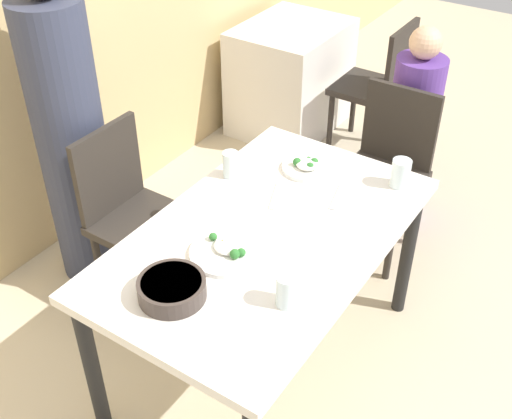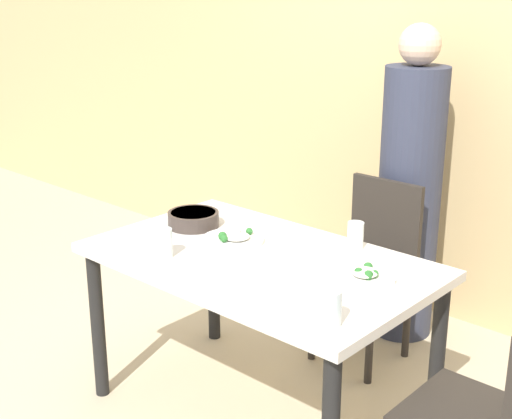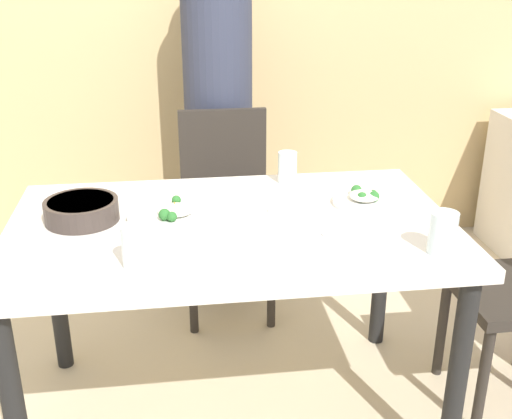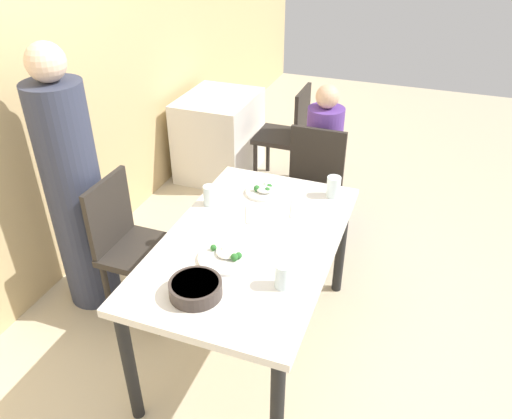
{
  "view_description": "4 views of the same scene",
  "coord_description": "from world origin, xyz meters",
  "px_view_note": "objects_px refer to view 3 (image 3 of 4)",
  "views": [
    {
      "loc": [
        -1.58,
        -1.01,
        2.23
      ],
      "look_at": [
        0.0,
        0.05,
        0.81
      ],
      "focal_mm": 45.0,
      "sensor_mm": 36.0,
      "label": 1
    },
    {
      "loc": [
        1.76,
        -1.98,
        1.79
      ],
      "look_at": [
        0.03,
        -0.05,
        0.95
      ],
      "focal_mm": 50.0,
      "sensor_mm": 36.0,
      "label": 2
    },
    {
      "loc": [
        -0.17,
        -1.82,
        1.53
      ],
      "look_at": [
        0.08,
        0.02,
        0.76
      ],
      "focal_mm": 45.0,
      "sensor_mm": 36.0,
      "label": 3
    },
    {
      "loc": [
        -1.89,
        -0.73,
        2.18
      ],
      "look_at": [
        0.1,
        0.0,
        0.85
      ],
      "focal_mm": 35.0,
      "sensor_mm": 36.0,
      "label": 4
    }
  ],
  "objects_px": {
    "glass_water_tall": "(287,167)",
    "person_adult": "(219,127)",
    "bowl_curry": "(82,210)",
    "plate_rice_adult": "(170,215)",
    "chair_adult_spot": "(226,204)"
  },
  "relations": [
    {
      "from": "chair_adult_spot",
      "to": "bowl_curry",
      "type": "distance_m",
      "value": 0.89
    },
    {
      "from": "person_adult",
      "to": "plate_rice_adult",
      "type": "relative_size",
      "value": 6.08
    },
    {
      "from": "bowl_curry",
      "to": "person_adult",
      "type": "bearing_deg",
      "value": 63.32
    },
    {
      "from": "bowl_curry",
      "to": "plate_rice_adult",
      "type": "height_order",
      "value": "bowl_curry"
    },
    {
      "from": "plate_rice_adult",
      "to": "glass_water_tall",
      "type": "relative_size",
      "value": 2.31
    },
    {
      "from": "person_adult",
      "to": "plate_rice_adult",
      "type": "bearing_deg",
      "value": -102.8
    },
    {
      "from": "plate_rice_adult",
      "to": "person_adult",
      "type": "bearing_deg",
      "value": 77.2
    },
    {
      "from": "person_adult",
      "to": "plate_rice_adult",
      "type": "height_order",
      "value": "person_adult"
    },
    {
      "from": "chair_adult_spot",
      "to": "bowl_curry",
      "type": "relative_size",
      "value": 3.82
    },
    {
      "from": "plate_rice_adult",
      "to": "chair_adult_spot",
      "type": "bearing_deg",
      "value": 71.54
    },
    {
      "from": "glass_water_tall",
      "to": "person_adult",
      "type": "bearing_deg",
      "value": 104.0
    },
    {
      "from": "person_adult",
      "to": "plate_rice_adult",
      "type": "xyz_separation_m",
      "value": [
        -0.24,
        -1.04,
        0.0
      ]
    },
    {
      "from": "bowl_curry",
      "to": "glass_water_tall",
      "type": "relative_size",
      "value": 2.02
    },
    {
      "from": "chair_adult_spot",
      "to": "person_adult",
      "type": "relative_size",
      "value": 0.55
    },
    {
      "from": "bowl_curry",
      "to": "glass_water_tall",
      "type": "distance_m",
      "value": 0.74
    }
  ]
}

